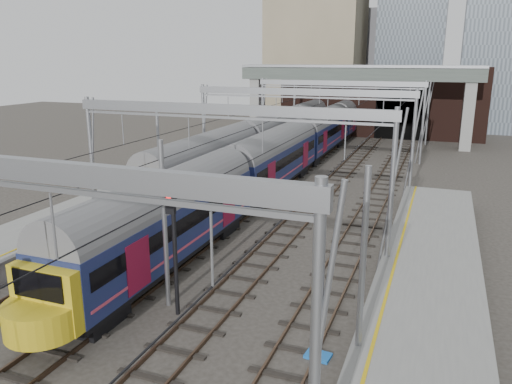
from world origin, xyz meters
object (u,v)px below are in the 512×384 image
at_px(train_second, 274,135).
at_px(signal_near_centre, 174,238).
at_px(relay_cabinet, 29,264).
at_px(train_main, 301,143).

bearing_deg(train_second, signal_near_centre, -78.08).
distance_m(train_second, relay_cabinet, 31.11).
xyz_separation_m(train_second, signal_near_centre, (6.74, -31.92, 0.82)).
height_order(train_second, signal_near_centre, signal_near_centre).
bearing_deg(relay_cabinet, train_second, 106.47).
distance_m(signal_near_centre, relay_cabinet, 9.01).
height_order(train_main, train_second, train_main).
relative_size(train_main, signal_near_centre, 12.25).
bearing_deg(signal_near_centre, train_main, 96.30).
relative_size(train_main, relay_cabinet, 58.32).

